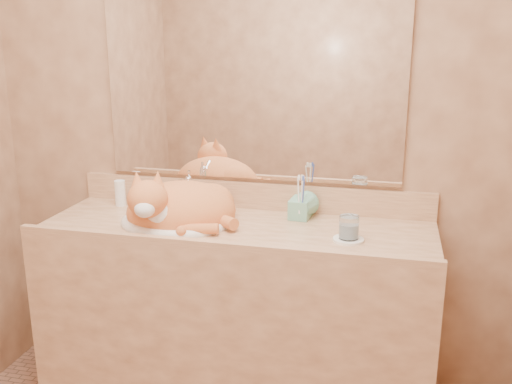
% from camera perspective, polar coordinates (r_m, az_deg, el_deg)
% --- Properties ---
extents(wall_back, '(2.40, 0.02, 2.50)m').
position_cam_1_polar(wall_back, '(2.49, -0.45, 7.29)').
color(wall_back, brown).
rests_on(wall_back, ground).
extents(vanity_counter, '(1.60, 0.55, 0.85)m').
position_cam_1_polar(vanity_counter, '(2.49, -1.97, -12.76)').
color(vanity_counter, '#976543').
rests_on(vanity_counter, floor).
extents(mirror, '(1.30, 0.02, 0.80)m').
position_cam_1_polar(mirror, '(2.46, -0.52, 10.48)').
color(mirror, white).
rests_on(mirror, wall_back).
extents(sink_basin, '(0.48, 0.41, 0.14)m').
position_cam_1_polar(sink_basin, '(2.36, -8.14, -1.54)').
color(sink_basin, white).
rests_on(sink_basin, vanity_counter).
extents(faucet, '(0.07, 0.13, 0.17)m').
position_cam_1_polar(faucet, '(2.51, -6.73, -0.09)').
color(faucet, white).
rests_on(faucet, vanity_counter).
extents(cat, '(0.56, 0.51, 0.25)m').
position_cam_1_polar(cat, '(2.35, -7.84, -1.38)').
color(cat, '#C8602E').
rests_on(cat, sink_basin).
extents(soap_dispenser, '(0.09, 0.09, 0.19)m').
position_cam_1_polar(soap_dispenser, '(2.36, 4.16, -0.84)').
color(soap_dispenser, '#71B597').
rests_on(soap_dispenser, vanity_counter).
extents(toothbrush_cup, '(0.12, 0.12, 0.10)m').
position_cam_1_polar(toothbrush_cup, '(2.37, 4.49, -1.82)').
color(toothbrush_cup, '#71B597').
rests_on(toothbrush_cup, vanity_counter).
extents(toothbrushes, '(0.03, 0.03, 0.20)m').
position_cam_1_polar(toothbrushes, '(2.35, 4.53, -0.20)').
color(toothbrushes, white).
rests_on(toothbrushes, toothbrush_cup).
extents(saucer, '(0.12, 0.12, 0.01)m').
position_cam_1_polar(saucer, '(2.19, 9.22, -4.72)').
color(saucer, white).
rests_on(saucer, vanity_counter).
extents(water_glass, '(0.07, 0.07, 0.09)m').
position_cam_1_polar(water_glass, '(2.18, 9.28, -3.51)').
color(water_glass, white).
rests_on(water_glass, saucer).
extents(lotion_bottle, '(0.05, 0.05, 0.12)m').
position_cam_1_polar(lotion_bottle, '(2.66, -13.43, -0.10)').
color(lotion_bottle, white).
rests_on(lotion_bottle, vanity_counter).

